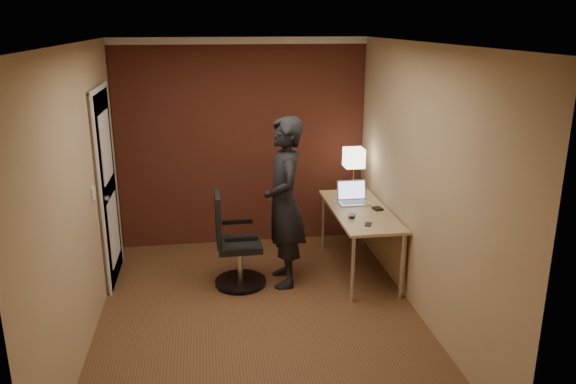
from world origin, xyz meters
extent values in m
plane|color=brown|center=(0.00, 0.00, 0.00)|extent=(4.00, 4.00, 0.00)
plane|color=white|center=(0.00, 0.00, 2.50)|extent=(4.00, 4.00, 0.00)
plane|color=tan|center=(0.00, 2.00, 1.25)|extent=(3.00, 0.00, 3.00)
plane|color=tan|center=(0.00, -2.00, 1.25)|extent=(3.00, 0.00, 3.00)
plane|color=tan|center=(-1.50, 0.00, 1.25)|extent=(0.00, 4.00, 4.00)
plane|color=tan|center=(1.50, 0.00, 1.25)|extent=(0.00, 4.00, 4.00)
cube|color=brown|center=(0.00, 1.97, 1.25)|extent=(2.98, 0.06, 2.50)
cube|color=silver|center=(0.00, 1.96, 2.46)|extent=(3.00, 0.08, 0.08)
cube|color=silver|center=(0.00, -1.96, 2.46)|extent=(3.00, 0.08, 0.08)
cube|color=silver|center=(-1.46, 0.00, 2.46)|extent=(0.08, 4.00, 0.08)
cube|color=silver|center=(1.46, 0.00, 2.46)|extent=(0.08, 4.00, 0.08)
cube|color=silver|center=(-1.48, 1.10, 1.00)|extent=(0.05, 0.82, 2.02)
cube|color=silver|center=(-1.46, 1.10, 1.00)|extent=(0.02, 0.92, 2.12)
cylinder|color=silver|center=(-1.43, 0.77, 1.00)|extent=(0.05, 0.05, 0.05)
cube|color=silver|center=(-1.49, 0.45, 1.15)|extent=(0.02, 0.08, 0.12)
cube|color=tan|center=(1.18, 0.84, 0.71)|extent=(0.60, 1.50, 0.03)
cube|color=tan|center=(1.46, 0.84, 0.43)|extent=(0.02, 1.38, 0.54)
cylinder|color=silver|center=(0.93, 0.15, 0.35)|extent=(0.04, 0.04, 0.70)
cylinder|color=silver|center=(0.93, 1.53, 0.35)|extent=(0.04, 0.04, 0.70)
cylinder|color=silver|center=(1.43, 0.15, 0.35)|extent=(0.04, 0.04, 0.70)
cylinder|color=silver|center=(1.43, 1.53, 0.35)|extent=(0.04, 0.04, 0.70)
cube|color=silver|center=(1.26, 1.45, 0.74)|extent=(0.11, 0.11, 0.01)
cylinder|color=silver|center=(1.26, 1.45, 0.90)|extent=(0.01, 0.01, 0.30)
cube|color=white|center=(1.26, 1.45, 1.16)|extent=(0.22, 0.22, 0.22)
cube|color=silver|center=(1.17, 1.05, 0.74)|extent=(0.33, 0.23, 0.01)
cube|color=silver|center=(1.17, 1.16, 0.85)|extent=(0.33, 0.06, 0.22)
cube|color=#B2CCF2|center=(1.17, 1.15, 0.85)|extent=(0.30, 0.05, 0.19)
cube|color=gray|center=(1.17, 1.04, 0.75)|extent=(0.28, 0.13, 0.00)
cube|color=black|center=(1.02, 0.59, 0.75)|extent=(0.10, 0.12, 0.03)
cube|color=black|center=(1.13, 0.36, 0.73)|extent=(0.10, 0.13, 0.01)
cube|color=black|center=(1.36, 0.80, 0.74)|extent=(0.11, 0.12, 0.02)
cylinder|color=black|center=(-0.14, 0.70, 0.04)|extent=(0.54, 0.54, 0.03)
cylinder|color=silver|center=(-0.14, 0.70, 0.24)|extent=(0.06, 0.06, 0.40)
cube|color=black|center=(-0.14, 0.70, 0.45)|extent=(0.45, 0.45, 0.07)
cube|color=black|center=(-0.35, 0.70, 0.75)|extent=(0.05, 0.40, 0.53)
cube|color=black|center=(-0.14, 0.95, 0.62)|extent=(0.33, 0.05, 0.04)
cube|color=black|center=(-0.13, 0.45, 0.62)|extent=(0.33, 0.05, 0.04)
imported|color=black|center=(0.33, 0.70, 0.89)|extent=(0.43, 0.65, 1.78)
camera|label=1|loc=(-0.44, -4.71, 2.68)|focal=35.00mm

